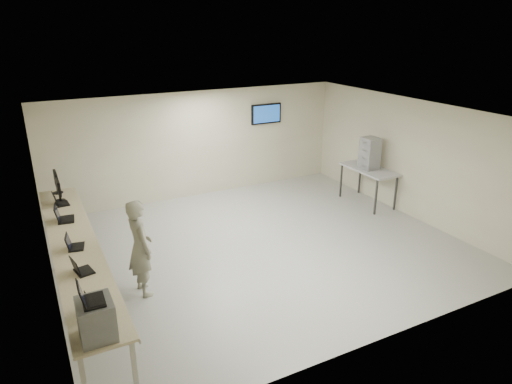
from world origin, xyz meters
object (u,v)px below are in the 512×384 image
equipment_box (96,319)px  side_table (369,171)px  workbench (75,247)px  soldier (140,248)px

equipment_box → side_table: size_ratio=0.31×
side_table → workbench: bearing=-173.0°
workbench → soldier: bearing=-31.9°
workbench → soldier: soldier is taller
workbench → soldier: 1.14m
workbench → side_table: bearing=7.0°
equipment_box → soldier: bearing=64.5°
side_table → equipment_box: bearing=-153.5°
workbench → side_table: side_table is taller
equipment_box → side_table: (7.25, 3.61, -0.27)m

